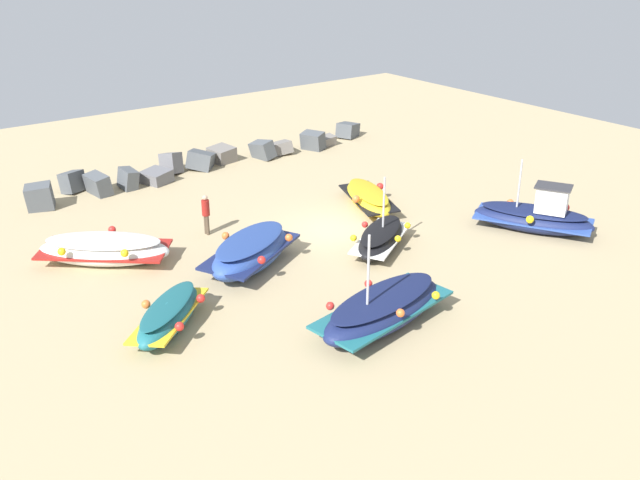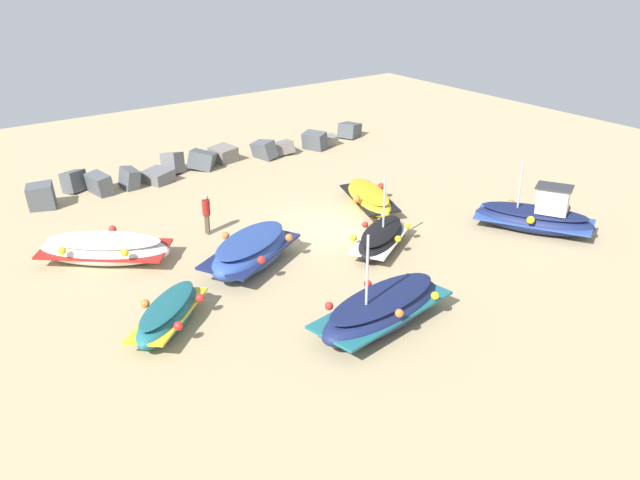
# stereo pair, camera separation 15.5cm
# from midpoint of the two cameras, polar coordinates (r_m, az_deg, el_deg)

# --- Properties ---
(ground_plane) EXTENTS (50.96, 50.96, 0.00)m
(ground_plane) POSITION_cam_midpoint_polar(r_m,az_deg,el_deg) (29.87, 1.27, 0.83)
(ground_plane) COLOR tan
(fishing_boat_0) EXTENTS (4.99, 4.63, 1.09)m
(fishing_boat_0) POSITION_cam_midpoint_polar(r_m,az_deg,el_deg) (27.95, -16.63, -0.68)
(fishing_boat_0) COLOR white
(fishing_boat_0) RESTS_ON ground_plane
(fishing_boat_1) EXTENTS (5.45, 2.69, 3.39)m
(fishing_boat_1) POSITION_cam_midpoint_polar(r_m,az_deg,el_deg) (22.57, 5.18, -5.51)
(fishing_boat_1) COLOR navy
(fishing_boat_1) RESTS_ON ground_plane
(fishing_boat_2) EXTENTS (3.73, 3.52, 0.99)m
(fishing_boat_2) POSITION_cam_midpoint_polar(r_m,az_deg,el_deg) (22.87, -11.81, -5.82)
(fishing_boat_2) COLOR #1E6670
(fishing_boat_2) RESTS_ON ground_plane
(fishing_boat_3) EXTENTS (4.05, 3.23, 2.91)m
(fishing_boat_3) POSITION_cam_midpoint_polar(r_m,az_deg,el_deg) (27.95, 5.04, 0.15)
(fishing_boat_3) COLOR black
(fishing_boat_3) RESTS_ON ground_plane
(fishing_boat_4) EXTENTS (2.87, 4.55, 0.93)m
(fishing_boat_4) POSITION_cam_midpoint_polar(r_m,az_deg,el_deg) (32.27, 4.06, 3.37)
(fishing_boat_4) COLOR gold
(fishing_boat_4) RESTS_ON ground_plane
(fishing_boat_5) EXTENTS (3.81, 5.08, 3.02)m
(fishing_boat_5) POSITION_cam_midpoint_polar(r_m,az_deg,el_deg) (30.82, 16.95, 1.77)
(fishing_boat_5) COLOR navy
(fishing_boat_5) RESTS_ON ground_plane
(fishing_boat_6) EXTENTS (4.89, 3.86, 1.25)m
(fishing_boat_6) POSITION_cam_midpoint_polar(r_m,az_deg,el_deg) (26.43, -5.37, -0.88)
(fishing_boat_6) COLOR #2D4C9E
(fishing_boat_6) RESTS_ON ground_plane
(person_walking) EXTENTS (0.32, 0.32, 1.70)m
(person_walking) POSITION_cam_midpoint_polar(r_m,az_deg,el_deg) (29.45, -8.88, 2.25)
(person_walking) COLOR brown
(person_walking) RESTS_ON ground_plane
(breakwater_rocks) EXTENTS (20.20, 2.74, 1.38)m
(breakwater_rocks) POSITION_cam_midpoint_polar(r_m,az_deg,el_deg) (37.96, -8.75, 6.26)
(breakwater_rocks) COLOR #4C5156
(breakwater_rocks) RESTS_ON ground_plane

